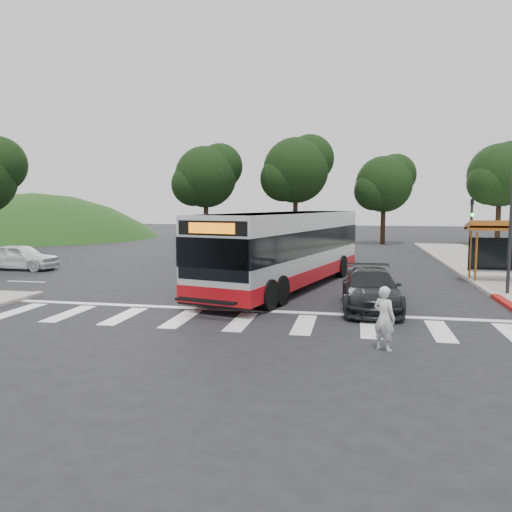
# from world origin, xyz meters

# --- Properties ---
(ground) EXTENTS (140.00, 140.00, 0.00)m
(ground) POSITION_xyz_m (0.00, 0.00, 0.00)
(ground) COLOR black
(ground) RESTS_ON ground
(sidewalk_east) EXTENTS (4.00, 40.00, 0.12)m
(sidewalk_east) POSITION_xyz_m (11.00, 8.00, 0.06)
(sidewalk_east) COLOR gray
(sidewalk_east) RESTS_ON ground
(curb_east) EXTENTS (0.30, 40.00, 0.15)m
(curb_east) POSITION_xyz_m (9.00, 8.00, 0.07)
(curb_east) COLOR #9E9991
(curb_east) RESTS_ON ground
(hillside_nw) EXTENTS (44.00, 44.00, 10.00)m
(hillside_nw) POSITION_xyz_m (-32.00, 30.00, 0.00)
(hillside_nw) COLOR #1E4215
(hillside_nw) RESTS_ON ground
(crosswalk_ladder) EXTENTS (18.00, 2.60, 0.01)m
(crosswalk_ladder) POSITION_xyz_m (0.00, -5.00, 0.01)
(crosswalk_ladder) COLOR silver
(crosswalk_ladder) RESTS_ON ground
(traffic_signal_ne_tall) EXTENTS (0.18, 0.37, 6.50)m
(traffic_signal_ne_tall) POSITION_xyz_m (9.60, 1.49, 3.88)
(traffic_signal_ne_tall) COLOR black
(traffic_signal_ne_tall) RESTS_ON ground
(traffic_signal_ne_short) EXTENTS (0.18, 0.37, 4.00)m
(traffic_signal_ne_short) POSITION_xyz_m (9.60, 8.49, 2.48)
(traffic_signal_ne_short) COLOR black
(traffic_signal_ne_short) RESTS_ON ground
(tree_ne_a) EXTENTS (6.16, 5.74, 9.30)m
(tree_ne_a) POSITION_xyz_m (16.08, 28.06, 6.39)
(tree_ne_a) COLOR black
(tree_ne_a) RESTS_ON parking_lot
(tree_north_a) EXTENTS (6.60, 6.15, 10.17)m
(tree_north_a) POSITION_xyz_m (-1.92, 26.07, 6.92)
(tree_north_a) COLOR black
(tree_north_a) RESTS_ON ground
(tree_north_b) EXTENTS (5.72, 5.33, 8.43)m
(tree_north_b) POSITION_xyz_m (6.07, 28.06, 5.66)
(tree_north_b) COLOR black
(tree_north_b) RESTS_ON ground
(tree_north_c) EXTENTS (6.16, 5.74, 9.30)m
(tree_north_c) POSITION_xyz_m (-9.92, 24.06, 6.29)
(tree_north_c) COLOR black
(tree_north_c) RESTS_ON ground
(transit_bus) EXTENTS (5.94, 13.22, 3.34)m
(transit_bus) POSITION_xyz_m (0.51, 1.85, 1.67)
(transit_bus) COLOR silver
(transit_bus) RESTS_ON ground
(pedestrian) EXTENTS (0.72, 0.67, 1.65)m
(pedestrian) POSITION_xyz_m (4.26, -7.27, 0.83)
(pedestrian) COLOR silver
(pedestrian) RESTS_ON ground
(dark_sedan) EXTENTS (2.15, 4.94, 1.41)m
(dark_sedan) POSITION_xyz_m (4.08, -2.16, 0.71)
(dark_sedan) COLOR black
(dark_sedan) RESTS_ON ground
(west_car_white) EXTENTS (4.33, 1.81, 1.47)m
(west_car_white) POSITION_xyz_m (-15.15, 4.90, 0.73)
(west_car_white) COLOR white
(west_car_white) RESTS_ON ground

